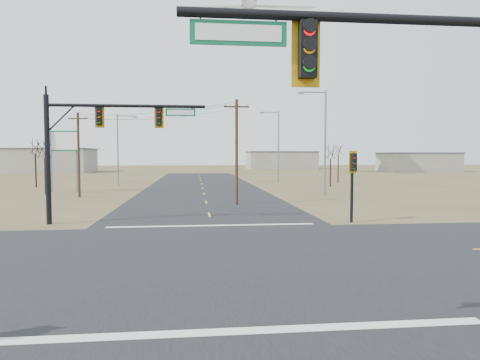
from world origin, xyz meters
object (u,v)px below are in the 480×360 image
at_px(utility_pole_near, 237,150).
at_px(streetlight_b, 277,142).
at_px(utility_pole_far, 79,153).
at_px(streetlight_a, 323,137).
at_px(mast_arm_far, 97,132).
at_px(pedestal_signal_ne, 353,170).
at_px(streetlight_c, 119,146).
at_px(bare_tree_c, 331,152).
at_px(bare_tree_b, 35,146).
at_px(bare_tree_d, 338,149).
at_px(bare_tree_a, 45,148).
at_px(highway_sign, 64,149).

bearing_deg(utility_pole_near, streetlight_b, 72.80).
xyz_separation_m(utility_pole_far, streetlight_a, (24.25, -0.98, 1.63)).
relative_size(utility_pole_near, streetlight_a, 0.82).
bearing_deg(mast_arm_far, streetlight_b, 50.06).
distance_m(pedestal_signal_ne, streetlight_c, 37.32).
height_order(pedestal_signal_ne, streetlight_b, streetlight_b).
relative_size(streetlight_b, streetlight_c, 1.16).
xyz_separation_m(mast_arm_far, bare_tree_c, (23.44, 27.88, -0.92)).
distance_m(streetlight_a, bare_tree_b, 36.20).
height_order(streetlight_b, streetlight_c, streetlight_b).
relative_size(mast_arm_far, bare_tree_c, 1.62).
height_order(utility_pole_far, bare_tree_d, utility_pole_far).
relative_size(bare_tree_a, bare_tree_b, 0.92).
bearing_deg(highway_sign, streetlight_c, 67.09).
bearing_deg(bare_tree_c, bare_tree_a, -166.66).
bearing_deg(streetlight_c, streetlight_a, -30.45).
relative_size(mast_arm_far, utility_pole_near, 1.09).
xyz_separation_m(mast_arm_far, streetlight_a, (18.75, 16.02, 0.48)).
xyz_separation_m(streetlight_c, bare_tree_c, (27.35, -2.72, -0.68)).
distance_m(utility_pole_far, highway_sign, 6.80).
distance_m(utility_pole_far, streetlight_b, 31.86).
distance_m(pedestal_signal_ne, bare_tree_b, 43.65).
xyz_separation_m(utility_pole_far, bare_tree_b, (-8.88, 13.61, 0.93)).
height_order(highway_sign, bare_tree_c, highway_sign).
relative_size(pedestal_signal_ne, utility_pole_near, 0.51).
bearing_deg(pedestal_signal_ne, bare_tree_b, 118.40).
xyz_separation_m(mast_arm_far, bare_tree_d, (26.75, 34.52, -0.53)).
xyz_separation_m(utility_pole_far, bare_tree_c, (28.94, 10.89, 0.23)).
xyz_separation_m(highway_sign, bare_tree_c, (32.10, 4.89, -0.19)).
height_order(streetlight_b, bare_tree_c, streetlight_b).
bearing_deg(bare_tree_a, bare_tree_c, 13.34).
relative_size(utility_pole_near, bare_tree_b, 1.31).
distance_m(pedestal_signal_ne, bare_tree_c, 30.33).
xyz_separation_m(utility_pole_far, streetlight_b, (23.81, 21.10, 1.74)).
bearing_deg(pedestal_signal_ne, mast_arm_far, 160.57).
xyz_separation_m(highway_sign, streetlight_c, (4.76, 7.61, 0.49)).
distance_m(pedestal_signal_ne, bare_tree_d, 37.65).
xyz_separation_m(mast_arm_far, streetlight_c, (-3.91, 30.60, -0.24)).
distance_m(mast_arm_far, utility_pole_far, 17.90).
relative_size(utility_pole_far, bare_tree_c, 1.42).
xyz_separation_m(pedestal_signal_ne, bare_tree_c, (8.11, 29.19, 1.36)).
height_order(utility_pole_near, bare_tree_c, utility_pole_near).
height_order(utility_pole_near, streetlight_b, streetlight_b).
xyz_separation_m(highway_sign, bare_tree_d, (35.42, 11.52, 0.19)).
bearing_deg(mast_arm_far, bare_tree_c, 35.69).
distance_m(utility_pole_far, bare_tree_a, 5.20).
xyz_separation_m(utility_pole_near, bare_tree_d, (17.52, 25.77, 0.42)).
bearing_deg(mast_arm_far, bare_tree_b, 100.90).
bearing_deg(streetlight_b, streetlight_a, -98.47).
distance_m(utility_pole_far, bare_tree_c, 30.92).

